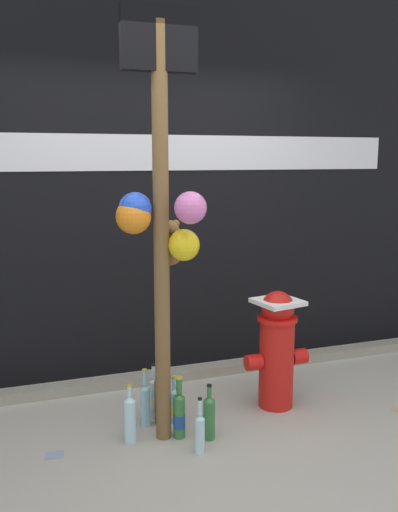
{
  "coord_description": "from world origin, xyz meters",
  "views": [
    {
      "loc": [
        -1.07,
        -2.84,
        1.76
      ],
      "look_at": [
        0.03,
        0.33,
        1.16
      ],
      "focal_mm": 38.78,
      "sensor_mm": 36.0,
      "label": 1
    }
  ],
  "objects": [
    {
      "name": "litter_2",
      "position": [
        -0.89,
        0.33,
        0.0
      ],
      "size": [
        0.12,
        0.11,
        0.01
      ],
      "primitive_type": "cube",
      "rotation": [
        0.0,
        0.0,
        3.02
      ],
      "color": "#8C99B2",
      "rests_on": "ground_plane"
    },
    {
      "name": "ground_plane",
      "position": [
        0.0,
        0.0,
        0.0
      ],
      "size": [
        14.0,
        14.0,
        0.0
      ],
      "primitive_type": "plane",
      "color": "#ADA899"
    },
    {
      "name": "bottle_6",
      "position": [
        -0.11,
        0.29,
        0.15
      ],
      "size": [
        0.08,
        0.08,
        0.41
      ],
      "color": "#337038",
      "rests_on": "ground_plane"
    },
    {
      "name": "bottle_1",
      "position": [
        -0.28,
        0.52,
        0.16
      ],
      "size": [
        0.06,
        0.06,
        0.39
      ],
      "color": "#93CCE0",
      "rests_on": "ground_plane"
    },
    {
      "name": "bottle_4",
      "position": [
        -0.18,
        0.52,
        0.17
      ],
      "size": [
        0.07,
        0.07,
        0.39
      ],
      "color": "brown",
      "rests_on": "ground_plane"
    },
    {
      "name": "building_wall",
      "position": [
        -0.0,
        1.57,
        1.85
      ],
      "size": [
        10.0,
        0.21,
        3.69
      ],
      "color": "black",
      "rests_on": "ground_plane"
    },
    {
      "name": "bottle_2",
      "position": [
        -0.09,
        0.5,
        0.12
      ],
      "size": [
        0.07,
        0.07,
        0.33
      ],
      "color": "#93CCE0",
      "rests_on": "ground_plane"
    },
    {
      "name": "fire_hydrant",
      "position": [
        0.68,
        0.51,
        0.44
      ],
      "size": [
        0.47,
        0.35,
        0.85
      ],
      "color": "red",
      "rests_on": "ground_plane"
    },
    {
      "name": "bottle_3",
      "position": [
        -0.2,
        0.61,
        0.15
      ],
      "size": [
        0.07,
        0.07,
        0.39
      ],
      "color": "#B2DBEA",
      "rests_on": "ground_plane"
    },
    {
      "name": "curb_strip",
      "position": [
        0.0,
        1.19,
        0.04
      ],
      "size": [
        8.0,
        0.12,
        0.08
      ],
      "primitive_type": "cube",
      "color": "gray",
      "rests_on": "ground_plane"
    },
    {
      "name": "memorial_post",
      "position": [
        -0.21,
        0.32,
        1.51
      ],
      "size": [
        0.5,
        0.44,
        2.6
      ],
      "color": "brown",
      "rests_on": "ground_plane"
    },
    {
      "name": "bottle_7",
      "position": [
        -0.42,
        0.33,
        0.16
      ],
      "size": [
        0.08,
        0.08,
        0.38
      ],
      "color": "#B2DBEA",
      "rests_on": "ground_plane"
    },
    {
      "name": "bottle_5",
      "position": [
        0.06,
        0.21,
        0.15
      ],
      "size": [
        0.08,
        0.08,
        0.37
      ],
      "color": "#337038",
      "rests_on": "ground_plane"
    },
    {
      "name": "bottle_0",
      "position": [
        -0.05,
        0.08,
        0.13
      ],
      "size": [
        0.06,
        0.06,
        0.35
      ],
      "color": "#B2DBEA",
      "rests_on": "ground_plane"
    }
  ]
}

